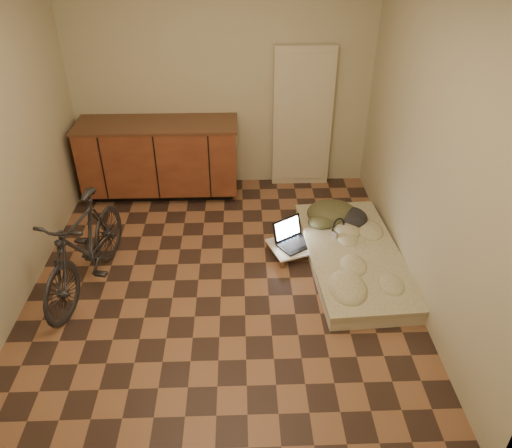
{
  "coord_description": "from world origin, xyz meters",
  "views": [
    {
      "loc": [
        0.2,
        -3.7,
        3.04
      ],
      "look_at": [
        0.33,
        0.11,
        0.55
      ],
      "focal_mm": 35.0,
      "sensor_mm": 36.0,
      "label": 1
    }
  ],
  "objects_px": {
    "futon": "(353,257)",
    "bicycle": "(83,243)",
    "lap_desk": "(301,244)",
    "laptop": "(293,239)"
  },
  "relations": [
    {
      "from": "futon",
      "to": "bicycle",
      "type": "bearing_deg",
      "value": -177.27
    },
    {
      "from": "lap_desk",
      "to": "laptop",
      "type": "distance_m",
      "value": 0.1
    },
    {
      "from": "futon",
      "to": "laptop",
      "type": "height_order",
      "value": "laptop"
    },
    {
      "from": "bicycle",
      "to": "lap_desk",
      "type": "relative_size",
      "value": 2.08
    },
    {
      "from": "lap_desk",
      "to": "laptop",
      "type": "bearing_deg",
      "value": 150.87
    },
    {
      "from": "bicycle",
      "to": "lap_desk",
      "type": "bearing_deg",
      "value": 25.54
    },
    {
      "from": "bicycle",
      "to": "laptop",
      "type": "bearing_deg",
      "value": 26.47
    },
    {
      "from": "futon",
      "to": "laptop",
      "type": "relative_size",
      "value": 4.14
    },
    {
      "from": "futon",
      "to": "lap_desk",
      "type": "bearing_deg",
      "value": 153.89
    },
    {
      "from": "futon",
      "to": "laptop",
      "type": "xyz_separation_m",
      "value": [
        -0.58,
        0.23,
        0.07
      ]
    }
  ]
}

